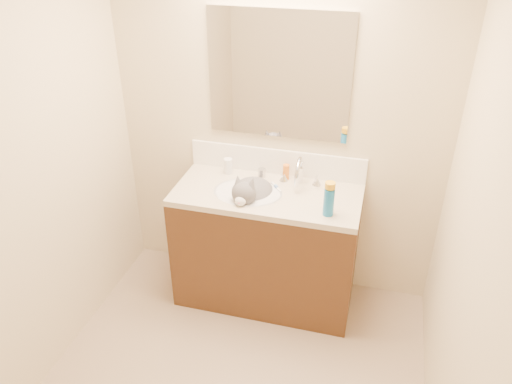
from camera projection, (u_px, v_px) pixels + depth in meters
The scene contains 16 objects.
room_shell at pixel (212, 176), 2.06m from camera, with size 2.24×2.54×2.52m.
vanity_cabinet at pixel (266, 249), 3.42m from camera, with size 1.20×0.55×0.82m, color #422612.
counter_slab at pixel (267, 195), 3.20m from camera, with size 1.20×0.55×0.04m, color #C3B599.
basin at pixel (248, 201), 3.23m from camera, with size 0.45×0.36×0.14m, color silver.
faucet at pixel (299, 174), 3.22m from camera, with size 0.28×0.20×0.21m.
cat at pixel (251, 195), 3.21m from camera, with size 0.34×0.42×0.32m.
backsplash at pixel (277, 162), 3.36m from camera, with size 1.20×0.02×0.18m, color white.
mirror at pixel (279, 76), 3.07m from camera, with size 0.90×0.02×0.80m, color white.
pill_bottle at pixel (228, 166), 3.39m from camera, with size 0.06×0.06×0.11m, color white.
pill_label at pixel (228, 167), 3.39m from camera, with size 0.05×0.05×0.04m, color #F35528.
silver_jar at pixel (262, 173), 3.35m from camera, with size 0.05×0.05×0.06m, color #B7B7BC.
amber_bottle at pixel (286, 172), 3.31m from camera, with size 0.04×0.04×0.11m, color orange.
toothbrush at pixel (276, 187), 3.24m from camera, with size 0.01×0.13×0.01m, color white.
toothbrush_head at pixel (276, 187), 3.23m from camera, with size 0.02×0.03×0.02m, color #6693DA.
spray_can at pixel (329, 202), 2.92m from camera, with size 0.06×0.06×0.17m, color #186BAC.
spray_cap at pixel (330, 185), 2.86m from camera, with size 0.06×0.06×0.04m, color gold.
Camera 1 is at (0.65, -1.70, 2.47)m, focal length 35.00 mm.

